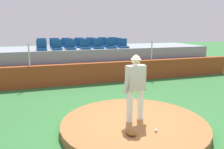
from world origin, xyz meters
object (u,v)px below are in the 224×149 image
object	(u,v)px
stadium_chair_17	(79,44)
stadium_chair_3	(85,46)
stadium_chair_6	(123,45)
stadium_chair_18	(91,43)
stadium_chair_13	(118,44)
stadium_chair_4	(98,46)
stadium_chair_0	(42,47)
stadium_chair_8	(55,45)
stadium_chair_7	(42,46)
stadium_chair_11	(93,44)
stadium_chair_16	(66,44)
fielding_glove	(131,133)
stadium_chair_12	(106,44)
stadium_chair_9	(69,45)
stadium_chair_15	(54,44)
stadium_chair_5	(111,45)
pitcher	(135,83)
stadium_chair_1	(57,47)
stadium_chair_20	(113,43)
stadium_chair_10	(81,45)
stadium_chair_2	(71,46)
stadium_chair_14	(42,44)
stadium_chair_19	(102,43)
baseball	(156,130)

from	to	relation	value
stadium_chair_17	stadium_chair_3	bearing A→B (deg)	90.26
stadium_chair_6	stadium_chair_18	xyz separation A→B (m)	(-1.40, 1.76, 0.00)
stadium_chair_13	stadium_chair_4	bearing A→B (deg)	32.73
stadium_chair_0	stadium_chair_8	distance (m)	1.19
stadium_chair_7	stadium_chair_13	world-z (taller)	same
stadium_chair_8	stadium_chair_11	bearing A→B (deg)	179.54
stadium_chair_11	stadium_chair_16	size ratio (longest dim) A/B	1.00
fielding_glove	stadium_chair_12	bearing A→B (deg)	152.05
stadium_chair_9	stadium_chair_15	size ratio (longest dim) A/B	1.00
fielding_glove	stadium_chair_6	bearing A→B (deg)	145.19
stadium_chair_7	stadium_chair_12	xyz separation A→B (m)	(3.48, 0.02, 0.00)
fielding_glove	stadium_chair_16	size ratio (longest dim) A/B	0.60
stadium_chair_13	stadium_chair_16	size ratio (longest dim) A/B	1.00
stadium_chair_7	stadium_chair_11	distance (m)	2.76
stadium_chair_6	stadium_chair_15	size ratio (longest dim) A/B	1.00
stadium_chair_0	stadium_chair_5	world-z (taller)	same
pitcher	stadium_chair_1	bearing A→B (deg)	90.32
stadium_chair_12	stadium_chair_20	distance (m)	1.09
stadium_chair_1	stadium_chair_7	xyz separation A→B (m)	(-0.69, 0.88, 0.00)
stadium_chair_0	stadium_chair_15	size ratio (longest dim) A/B	1.00
stadium_chair_1	stadium_chair_6	size ratio (longest dim) A/B	1.00
stadium_chair_7	stadium_chair_10	xyz separation A→B (m)	(2.06, 0.00, 0.00)
fielding_glove	stadium_chair_11	size ratio (longest dim) A/B	0.60
stadium_chair_2	stadium_chair_14	distance (m)	2.24
stadium_chair_10	stadium_chair_18	bearing A→B (deg)	-129.98
stadium_chair_2	stadium_chair_8	world-z (taller)	same
stadium_chair_15	stadium_chair_17	distance (m)	1.40
stadium_chair_14	stadium_chair_19	xyz separation A→B (m)	(3.50, -0.00, 0.00)
stadium_chair_5	stadium_chair_10	world-z (taller)	same
stadium_chair_4	stadium_chair_10	distance (m)	1.16
stadium_chair_19	fielding_glove	bearing A→B (deg)	78.36
stadium_chair_9	stadium_chair_8	bearing A→B (deg)	-1.59
stadium_chair_8	stadium_chair_12	distance (m)	2.79
stadium_chair_14	stadium_chair_7	bearing A→B (deg)	89.29
stadium_chair_13	stadium_chair_19	bearing A→B (deg)	-52.44
stadium_chair_5	stadium_chair_11	distance (m)	1.18
stadium_chair_8	stadium_chair_9	xyz separation A→B (m)	(0.70, -0.02, 0.00)
pitcher	stadium_chair_9	size ratio (longest dim) A/B	3.57
stadium_chair_0	stadium_chair_9	distance (m)	1.69
stadium_chair_18	stadium_chair_8	bearing A→B (deg)	21.85
stadium_chair_19	stadium_chair_4	bearing A→B (deg)	68.16
pitcher	stadium_chair_5	world-z (taller)	stadium_chair_5
stadium_chair_12	stadium_chair_15	distance (m)	2.92
stadium_chair_9	stadium_chair_12	size ratio (longest dim) A/B	1.00
stadium_chair_0	stadium_chair_16	world-z (taller)	same
stadium_chair_2	stadium_chair_14	size ratio (longest dim) A/B	1.00
baseball	stadium_chair_5	bearing A→B (deg)	80.72
fielding_glove	stadium_chair_15	bearing A→B (deg)	171.18
stadium_chair_4	stadium_chair_13	bearing A→B (deg)	-147.27
stadium_chair_19	stadium_chair_10	bearing A→B (deg)	31.63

